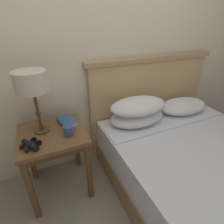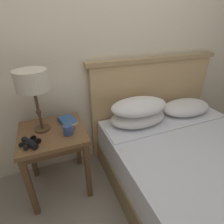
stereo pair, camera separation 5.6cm
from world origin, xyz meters
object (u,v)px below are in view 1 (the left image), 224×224
nightstand (53,141)px  table_lamp (32,84)px  book_on_nightstand (67,122)px  binoculars_pair (30,145)px  coffee_mug (69,131)px  bed (202,169)px

nightstand → table_lamp: size_ratio=1.28×
table_lamp → book_on_nightstand: 0.45m
binoculars_pair → coffee_mug: coffee_mug is taller
bed → table_lamp: size_ratio=3.92×
coffee_mug → nightstand: bearing=141.3°
nightstand → book_on_nightstand: bearing=30.4°
book_on_nightstand → bed: bearing=-33.7°
nightstand → bed: 1.34m
book_on_nightstand → coffee_mug: size_ratio=2.02×
bed → table_lamp: (-1.24, 0.65, 0.77)m
nightstand → binoculars_pair: size_ratio=4.11×
binoculars_pair → coffee_mug: 0.29m
table_lamp → coffee_mug: bearing=-38.3°
bed → coffee_mug: (-1.04, 0.49, 0.40)m
binoculars_pair → coffee_mug: size_ratio=1.54×
book_on_nightstand → coffee_mug: bearing=-96.7°
table_lamp → book_on_nightstand: size_ratio=2.45×
nightstand → binoculars_pair: bearing=-139.2°
book_on_nightstand → coffee_mug: coffee_mug is taller
nightstand → table_lamp: (-0.07, 0.05, 0.51)m
bed → table_lamp: table_lamp is taller
book_on_nightstand → table_lamp: bearing=-171.4°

